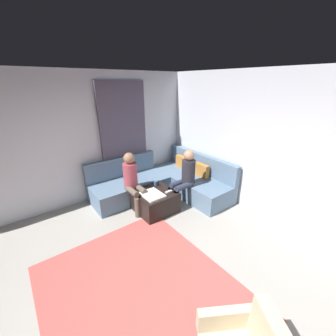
{
  "coord_description": "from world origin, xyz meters",
  "views": [
    {
      "loc": [
        1.49,
        -0.77,
        2.47
      ],
      "look_at": [
        -1.63,
        1.63,
        0.85
      ],
      "focal_mm": 22.48,
      "sensor_mm": 36.0,
      "label": 1
    }
  ],
  "objects_px": {
    "coffee_mug": "(156,183)",
    "person_on_couch_side": "(133,180)",
    "person_on_couch_back": "(185,176)",
    "game_remote": "(169,192)",
    "ottoman": "(155,201)",
    "sectional_couch": "(165,182)"
  },
  "relations": [
    {
      "from": "game_remote",
      "to": "person_on_couch_side",
      "type": "height_order",
      "value": "person_on_couch_side"
    },
    {
      "from": "sectional_couch",
      "to": "person_on_couch_side",
      "type": "xyz_separation_m",
      "value": [
        0.15,
        -0.9,
        0.38
      ]
    },
    {
      "from": "person_on_couch_back",
      "to": "person_on_couch_side",
      "type": "height_order",
      "value": "same"
    },
    {
      "from": "sectional_couch",
      "to": "game_remote",
      "type": "relative_size",
      "value": 17.0
    },
    {
      "from": "coffee_mug",
      "to": "game_remote",
      "type": "height_order",
      "value": "coffee_mug"
    },
    {
      "from": "person_on_couch_side",
      "to": "person_on_couch_back",
      "type": "bearing_deg",
      "value": 153.08
    },
    {
      "from": "game_remote",
      "to": "person_on_couch_side",
      "type": "distance_m",
      "value": 0.75
    },
    {
      "from": "coffee_mug",
      "to": "game_remote",
      "type": "distance_m",
      "value": 0.4
    },
    {
      "from": "ottoman",
      "to": "coffee_mug",
      "type": "xyz_separation_m",
      "value": [
        -0.22,
        0.18,
        0.26
      ]
    },
    {
      "from": "person_on_couch_back",
      "to": "game_remote",
      "type": "bearing_deg",
      "value": 90.69
    },
    {
      "from": "coffee_mug",
      "to": "game_remote",
      "type": "xyz_separation_m",
      "value": [
        0.4,
        0.04,
        -0.04
      ]
    },
    {
      "from": "coffee_mug",
      "to": "person_on_couch_side",
      "type": "bearing_deg",
      "value": -100.51
    },
    {
      "from": "sectional_couch",
      "to": "person_on_couch_back",
      "type": "distance_m",
      "value": 0.74
    },
    {
      "from": "coffee_mug",
      "to": "person_on_couch_side",
      "type": "height_order",
      "value": "person_on_couch_side"
    },
    {
      "from": "ottoman",
      "to": "coffee_mug",
      "type": "distance_m",
      "value": 0.38
    },
    {
      "from": "sectional_couch",
      "to": "person_on_couch_side",
      "type": "relative_size",
      "value": 2.12
    },
    {
      "from": "person_on_couch_back",
      "to": "person_on_couch_side",
      "type": "bearing_deg",
      "value": 63.08
    },
    {
      "from": "game_remote",
      "to": "person_on_couch_back",
      "type": "relative_size",
      "value": 0.12
    },
    {
      "from": "sectional_couch",
      "to": "ottoman",
      "type": "xyz_separation_m",
      "value": [
        0.46,
        -0.59,
        -0.07
      ]
    },
    {
      "from": "ottoman",
      "to": "person_on_couch_side",
      "type": "distance_m",
      "value": 0.62
    },
    {
      "from": "sectional_couch",
      "to": "coffee_mug",
      "type": "distance_m",
      "value": 0.51
    },
    {
      "from": "sectional_couch",
      "to": "game_remote",
      "type": "xyz_separation_m",
      "value": [
        0.64,
        -0.37,
        0.15
      ]
    }
  ]
}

